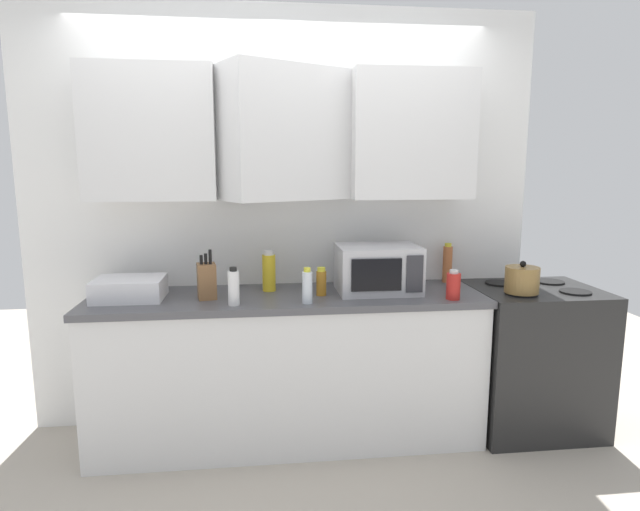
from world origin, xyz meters
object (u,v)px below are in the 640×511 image
object	(u,v)px
kettle	(522,280)
bottle_red_sauce	(453,286)
knife_block	(207,281)
bottle_white_jar	(234,287)
bottle_clear_tall	(307,287)
dish_rack	(130,289)
stove_range	(531,357)
bottle_amber_vinegar	(321,282)
bottle_spice_jar	(447,264)
microwave	(378,269)
bottle_yellow_mustard	(269,271)

from	to	relation	value
kettle	bottle_red_sauce	world-z (taller)	kettle
knife_block	kettle	bearing A→B (deg)	-3.85
bottle_white_jar	bottle_clear_tall	world-z (taller)	bottle_white_jar
kettle	knife_block	bearing A→B (deg)	176.15
knife_block	bottle_white_jar	bearing A→B (deg)	-46.61
bottle_clear_tall	dish_rack	bearing A→B (deg)	167.99
stove_range	knife_block	bearing A→B (deg)	-179.51
bottle_amber_vinegar	bottle_red_sauce	size ratio (longest dim) A/B	0.98
dish_rack	bottle_spice_jar	bearing A→B (deg)	6.38
bottle_spice_jar	dish_rack	bearing A→B (deg)	-173.62
bottle_spice_jar	bottle_clear_tall	xyz separation A→B (m)	(-0.95, -0.43, -0.03)
bottle_white_jar	bottle_red_sauce	world-z (taller)	bottle_white_jar
kettle	bottle_amber_vinegar	size ratio (longest dim) A/B	1.18
microwave	bottle_white_jar	size ratio (longest dim) A/B	2.30
stove_range	bottle_white_jar	bearing A→B (deg)	-174.26
kettle	bottle_yellow_mustard	bearing A→B (deg)	169.57
stove_range	bottle_clear_tall	bearing A→B (deg)	-172.43
microwave	dish_rack	world-z (taller)	microwave
microwave	knife_block	bearing A→B (deg)	-177.13
bottle_amber_vinegar	stove_range	bearing A→B (deg)	0.88
bottle_red_sauce	microwave	bearing A→B (deg)	148.61
dish_rack	bottle_amber_vinegar	bearing A→B (deg)	-2.14
dish_rack	bottle_yellow_mustard	world-z (taller)	bottle_yellow_mustard
bottle_white_jar	bottle_amber_vinegar	world-z (taller)	bottle_white_jar
kettle	bottle_amber_vinegar	world-z (taller)	kettle
kettle	microwave	xyz separation A→B (m)	(-0.82, 0.17, 0.05)
kettle	bottle_amber_vinegar	xyz separation A→B (m)	(-1.17, 0.12, -0.01)
knife_block	bottle_yellow_mustard	bearing A→B (deg)	22.55
kettle	knife_block	size ratio (longest dim) A/B	0.69
knife_block	bottle_yellow_mustard	xyz separation A→B (m)	(0.36, 0.15, 0.02)
bottle_white_jar	dish_rack	bearing A→B (deg)	160.96
bottle_white_jar	bottle_clear_tall	size ratio (longest dim) A/B	1.05
kettle	stove_range	bearing A→B (deg)	39.47
dish_rack	bottle_clear_tall	size ratio (longest dim) A/B	1.91
bottle_clear_tall	bottle_amber_vinegar	bearing A→B (deg)	60.04
dish_rack	bottle_yellow_mustard	distance (m)	0.80
bottle_spice_jar	knife_block	bearing A→B (deg)	-170.43
dish_rack	bottle_red_sauce	xyz separation A→B (m)	(1.82, -0.22, 0.02)
bottle_yellow_mustard	bottle_amber_vinegar	bearing A→B (deg)	-26.72
bottle_clear_tall	bottle_red_sauce	world-z (taller)	bottle_clear_tall
knife_block	microwave	bearing A→B (deg)	2.87
knife_block	bottle_amber_vinegar	xyz separation A→B (m)	(0.65, -0.00, -0.02)
bottle_yellow_mustard	dish_rack	bearing A→B (deg)	-172.05
kettle	bottle_white_jar	world-z (taller)	bottle_white_jar
stove_range	microwave	distance (m)	1.15
microwave	bottle_red_sauce	bearing A→B (deg)	-31.39
stove_range	bottle_amber_vinegar	distance (m)	1.44
kettle	bottle_amber_vinegar	distance (m)	1.17
knife_block	bottle_spice_jar	size ratio (longest dim) A/B	1.11
bottle_spice_jar	bottle_yellow_mustard	bearing A→B (deg)	-174.70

